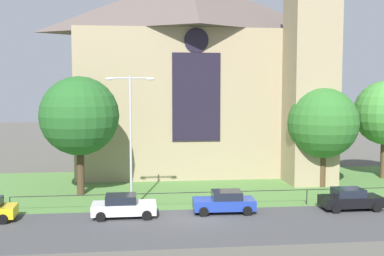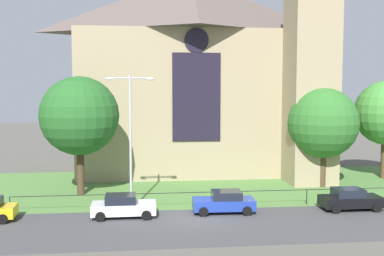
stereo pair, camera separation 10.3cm
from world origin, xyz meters
TOP-DOWN VIEW (x-y plane):
  - ground at (0.00, 10.00)m, footprint 160.00×160.00m
  - road_asphalt at (0.00, -2.00)m, footprint 120.00×8.00m
  - grass_verge at (0.00, 8.00)m, footprint 120.00×20.00m
  - church_building at (2.21, 17.58)m, footprint 23.20×16.20m
  - iron_railing at (1.43, 2.50)m, footprint 28.10×0.07m
  - tree_left_near at (-8.44, 7.65)m, footprint 6.27×6.27m
  - tree_right_near at (11.94, 8.45)m, footprint 6.04×6.04m
  - streetlamp_near at (-4.34, 2.40)m, footprint 3.37×0.26m
  - parked_car_white at (-4.83, 0.55)m, footprint 4.21×2.04m
  - parked_car_blue at (2.03, 0.94)m, footprint 4.26×2.14m
  - parked_car_black at (10.96, 0.77)m, footprint 4.21×2.04m

SIDE VIEW (x-z plane):
  - ground at x=0.00m, z-range 0.00..0.00m
  - grass_verge at x=0.00m, z-range 0.00..0.01m
  - road_asphalt at x=0.00m, z-range 0.00..0.01m
  - parked_car_white at x=-4.83m, z-range -0.01..1.50m
  - parked_car_blue at x=2.03m, z-range -0.01..1.50m
  - parked_car_black at x=10.96m, z-range -0.01..1.50m
  - iron_railing at x=1.43m, z-range 0.40..1.53m
  - tree_right_near at x=11.94m, z-range 1.23..9.79m
  - streetlamp_near at x=-4.34m, z-range 1.17..10.57m
  - tree_left_near at x=-8.44m, z-range 1.58..11.04m
  - church_building at x=2.21m, z-range -2.73..23.27m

